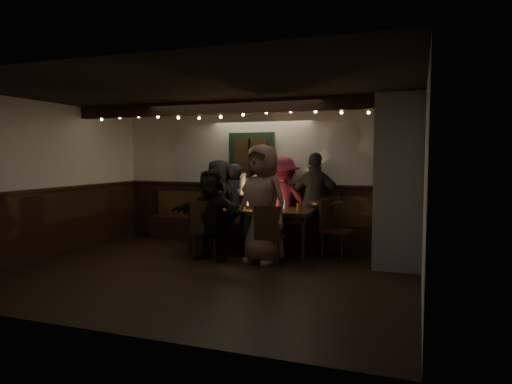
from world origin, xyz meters
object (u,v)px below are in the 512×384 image
at_px(person_e, 316,201).
at_px(person_g, 262,204).
at_px(dining_table, 252,212).
at_px(high_top, 327,221).
at_px(chair_near_left, 205,226).
at_px(person_f, 211,214).
at_px(chair_near_right, 269,232).
at_px(person_b, 236,203).
at_px(person_c, 256,197).
at_px(person_d, 283,202).
at_px(chair_end, 332,225).
at_px(person_a, 219,201).

bearing_deg(person_e, person_g, 70.16).
distance_m(dining_table, high_top, 1.31).
relative_size(chair_near_left, high_top, 1.07).
distance_m(chair_near_left, person_e, 2.16).
distance_m(dining_table, person_g, 0.82).
bearing_deg(person_f, person_e, 57.38).
relative_size(chair_near_right, person_b, 0.60).
bearing_deg(person_f, dining_table, 70.83).
distance_m(person_c, person_f, 1.43).
height_order(high_top, person_g, person_g).
distance_m(chair_near_left, person_f, 0.23).
height_order(dining_table, person_e, person_e).
bearing_deg(high_top, dining_table, -166.52).
xyz_separation_m(dining_table, person_c, (-0.15, 0.63, 0.21)).
bearing_deg(high_top, chair_near_right, -123.44).
bearing_deg(person_b, person_d, -159.43).
relative_size(dining_table, chair_end, 2.23).
bearing_deg(chair_end, person_g, -143.18).
bearing_deg(dining_table, person_e, 38.09).
relative_size(dining_table, person_d, 1.31).
distance_m(dining_table, person_c, 0.68).
distance_m(chair_near_right, person_f, 1.01).
relative_size(dining_table, person_a, 1.35).
bearing_deg(person_e, person_d, -0.35).
bearing_deg(person_d, person_a, -13.41).
relative_size(chair_end, high_top, 1.08).
distance_m(high_top, person_c, 1.50).
relative_size(chair_near_right, chair_end, 0.94).
distance_m(dining_table, person_a, 1.21).
distance_m(chair_near_left, person_b, 1.50).
distance_m(chair_near_right, person_d, 1.58).
bearing_deg(high_top, person_g, -130.90).
xyz_separation_m(dining_table, chair_end, (1.40, 0.06, -0.16)).
height_order(chair_end, person_c, person_c).
height_order(person_d, person_g, person_g).
height_order(dining_table, high_top, dining_table).
bearing_deg(high_top, chair_near_left, -149.64).
xyz_separation_m(dining_table, chair_near_right, (0.56, -0.76, -0.19)).
relative_size(chair_end, person_d, 0.59).
relative_size(chair_near_left, chair_near_right, 1.05).
distance_m(person_a, person_d, 1.30).
bearing_deg(person_g, person_e, 86.73).
relative_size(person_d, person_g, 0.89).
relative_size(dining_table, chair_near_right, 2.36).
height_order(dining_table, chair_near_right, dining_table).
distance_m(chair_end, person_a, 2.47).
bearing_deg(person_d, chair_end, 131.16).
bearing_deg(person_a, chair_near_right, 149.69).
xyz_separation_m(person_c, person_f, (-0.27, -1.39, -0.18)).
xyz_separation_m(chair_end, person_d, (-1.06, 0.71, 0.28)).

